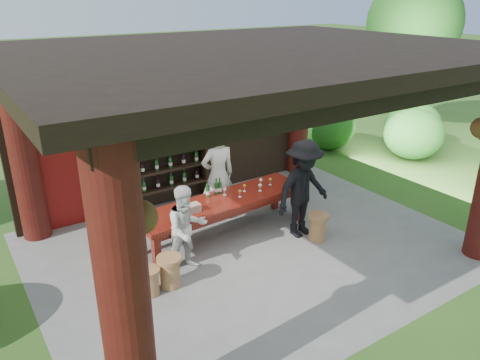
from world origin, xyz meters
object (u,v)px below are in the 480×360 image
stool_far_left (150,281)px  host (218,176)px  wine_shelf (156,163)px  stool_near_left (170,271)px  napkin_basket (193,208)px  guest_man (303,189)px  tasting_table (223,205)px  guest_woman (187,229)px  stool_near_right (318,226)px

stool_far_left → host: 2.78m
wine_shelf → stool_near_left: wine_shelf is taller
stool_far_left → napkin_basket: napkin_basket is taller
wine_shelf → guest_man: wine_shelf is taller
tasting_table → stool_near_left: 1.83m
wine_shelf → host: wine_shelf is taller
wine_shelf → stool_near_left: 3.05m
stool_far_left → napkin_basket: 1.54m
tasting_table → stool_far_left: (-1.88, -0.95, -0.40)m
tasting_table → guest_woman: size_ratio=2.32×
guest_man → host: bearing=120.0°
stool_near_right → guest_woman: 2.52m
wine_shelf → stool_near_right: bearing=-57.8°
guest_man → napkin_basket: (-1.97, 0.59, -0.11)m
guest_man → stool_near_right: bearing=-78.1°
napkin_basket → guest_woman: bearing=-127.2°
host → napkin_basket: host is taller
guest_woman → napkin_basket: size_ratio=5.68×
stool_far_left → guest_man: size_ratio=0.24×
wine_shelf → stool_far_left: bearing=-116.7°
stool_near_right → stool_far_left: stool_near_right is taller
tasting_table → guest_man: size_ratio=1.85×
stool_far_left → guest_woman: 1.00m
stool_near_left → host: 2.49m
host → stool_near_left: bearing=45.8°
stool_near_left → stool_far_left: size_ratio=1.17×
stool_near_left → host: bearing=40.7°
tasting_table → host: bearing=66.4°
tasting_table → stool_near_left: size_ratio=6.62×
stool_near_right → host: (-1.09, 1.72, 0.67)m
stool_near_right → stool_near_left: bearing=177.0°
stool_near_right → napkin_basket: (-2.07, 0.93, 0.54)m
guest_woman → stool_near_left: bearing=-147.0°
tasting_table → stool_far_left: 2.14m
wine_shelf → stool_near_left: bearing=-111.0°
tasting_table → stool_near_right: (1.37, -1.07, -0.36)m
napkin_basket → stool_near_left: bearing=-137.1°
stool_near_left → wine_shelf: bearing=69.0°
tasting_table → guest_man: bearing=-30.4°
wine_shelf → stool_near_right: (1.84, -2.92, -0.72)m
stool_near_right → guest_man: guest_man is taller
stool_far_left → napkin_basket: (1.18, 0.80, 0.59)m
stool_near_left → stool_far_left: 0.35m
wine_shelf → guest_man: 3.12m
wine_shelf → guest_woman: wine_shelf is taller
stool_near_right → guest_woman: guest_woman is taller
stool_near_right → guest_man: (-0.10, 0.33, 0.65)m
guest_woman → tasting_table: bearing=31.4°
host → guest_man: size_ratio=1.02×
wine_shelf → tasting_table: 1.94m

